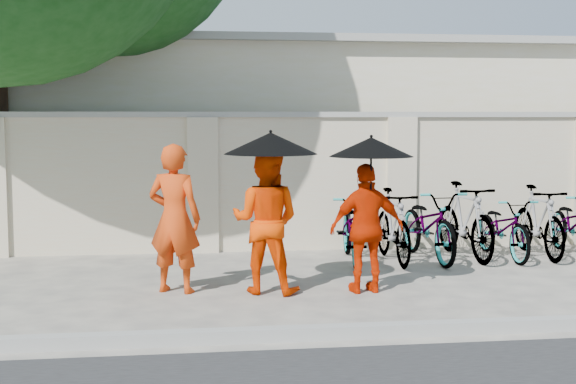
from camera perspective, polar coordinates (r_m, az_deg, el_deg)
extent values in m
plane|color=#ADA490|center=(9.08, 0.94, -7.46)|extent=(80.00, 80.00, 0.00)
cube|color=gray|center=(7.44, 2.93, -9.93)|extent=(40.00, 0.16, 0.12)
cube|color=beige|center=(12.22, 3.33, 0.64)|extent=(20.00, 0.30, 2.00)
cube|color=beige|center=(16.10, 4.25, 3.97)|extent=(14.00, 6.00, 3.20)
imported|color=red|center=(9.26, -8.08, -1.87)|extent=(0.74, 0.62, 1.71)
imported|color=#E93800|center=(9.16, -1.60, -2.07)|extent=(0.98, 0.88, 1.66)
cylinder|color=black|center=(9.03, -1.23, 1.02)|extent=(0.02, 0.02, 0.78)
cone|color=black|center=(9.01, -1.24, 3.49)|extent=(1.06, 1.06, 0.24)
imported|color=red|center=(9.22, 5.64, -2.58)|extent=(0.90, 0.45, 1.49)
cylinder|color=black|center=(9.09, 5.91, 0.58)|extent=(0.02, 0.02, 0.84)
cone|color=black|center=(9.06, 5.94, 3.21)|extent=(0.95, 0.95, 0.22)
imported|color=gray|center=(11.15, 4.61, -2.57)|extent=(0.81, 1.85, 0.94)
imported|color=gray|center=(11.16, 7.48, -2.41)|extent=(0.48, 1.69, 1.02)
imported|color=gray|center=(11.42, 9.98, -2.31)|extent=(0.81, 1.95, 1.00)
imported|color=gray|center=(11.64, 12.47, -2.00)|extent=(0.67, 1.84, 1.08)
imported|color=gray|center=(11.79, 15.06, -2.48)|extent=(0.66, 1.68, 0.87)
imported|color=gray|center=(12.03, 17.40, -2.02)|extent=(0.52, 1.71, 1.02)
imported|color=gray|center=(12.29, 19.68, -2.19)|extent=(0.80, 1.80, 0.92)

